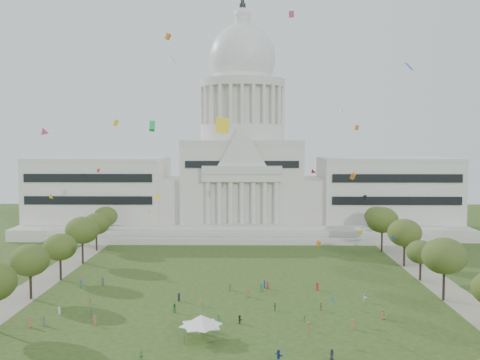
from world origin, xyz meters
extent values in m
plane|color=#2F4418|center=(0.00, 0.00, 0.00)|extent=(400.00, 400.00, 0.00)
cube|color=beige|center=(0.00, 115.00, 2.00)|extent=(160.00, 60.00, 4.00)
cube|color=beige|center=(0.00, 82.00, 1.00)|extent=(130.00, 3.00, 2.00)
cube|color=beige|center=(0.00, 90.00, 2.50)|extent=(140.00, 3.00, 5.00)
cube|color=silver|center=(-55.00, 114.00, 15.00)|extent=(50.00, 34.00, 22.00)
cube|color=silver|center=(55.00, 114.00, 15.00)|extent=(50.00, 34.00, 22.00)
cube|color=silver|center=(-27.00, 112.00, 12.00)|extent=(12.00, 26.00, 16.00)
cube|color=silver|center=(27.00, 112.00, 12.00)|extent=(12.00, 26.00, 16.00)
cube|color=silver|center=(0.00, 114.00, 18.00)|extent=(44.00, 38.00, 28.00)
cube|color=silver|center=(0.00, 94.00, 21.20)|extent=(28.00, 3.00, 2.40)
cube|color=black|center=(-55.00, 96.80, 17.00)|extent=(46.00, 0.40, 11.00)
cube|color=black|center=(55.00, 96.80, 17.00)|extent=(46.00, 0.40, 11.00)
cylinder|color=silver|center=(0.00, 114.00, 37.40)|extent=(32.00, 32.00, 6.00)
cylinder|color=silver|center=(0.00, 114.00, 47.40)|extent=(28.00, 28.00, 14.00)
cylinder|color=beige|center=(0.00, 114.00, 55.90)|extent=(32.40, 32.40, 3.00)
cylinder|color=silver|center=(0.00, 114.00, 61.40)|extent=(22.00, 22.00, 8.00)
ellipsoid|color=silver|center=(0.00, 114.00, 65.40)|extent=(25.00, 25.00, 26.20)
cylinder|color=silver|center=(0.00, 114.00, 78.90)|extent=(6.00, 6.00, 5.00)
ellipsoid|color=silver|center=(0.00, 114.00, 81.90)|extent=(6.40, 6.40, 5.12)
cylinder|color=black|center=(0.00, 114.00, 84.90)|extent=(2.40, 2.40, 2.00)
cube|color=gray|center=(-48.00, 30.00, 0.02)|extent=(8.00, 160.00, 0.04)
cube|color=gray|center=(48.00, 30.00, 0.02)|extent=(8.00, 160.00, 0.04)
cylinder|color=black|center=(-45.04, 17.30, 2.73)|extent=(0.56, 0.56, 5.47)
ellipsoid|color=#394A19|center=(-45.04, 17.30, 8.53)|extent=(8.42, 8.42, 6.89)
cylinder|color=black|center=(44.17, 17.44, 3.10)|extent=(0.56, 0.56, 6.20)
ellipsoid|color=#3A4B1C|center=(44.17, 17.44, 9.68)|extent=(9.55, 9.55, 7.82)
cylinder|color=black|center=(-44.09, 33.92, 2.64)|extent=(0.56, 0.56, 5.27)
ellipsoid|color=#3B4E18|center=(-44.09, 33.92, 8.23)|extent=(8.12, 8.12, 6.65)
cylinder|color=black|center=(44.40, 34.48, 2.28)|extent=(0.56, 0.56, 4.56)
ellipsoid|color=#334718|center=(44.40, 34.48, 7.11)|extent=(7.01, 7.01, 5.74)
cylinder|color=black|center=(-44.08, 52.42, 3.02)|extent=(0.56, 0.56, 6.03)
ellipsoid|color=#3C5218|center=(-44.08, 52.42, 9.41)|extent=(9.29, 9.29, 7.60)
cylinder|color=black|center=(44.76, 50.04, 2.98)|extent=(0.56, 0.56, 5.97)
ellipsoid|color=#3C4B1A|center=(44.76, 50.04, 9.31)|extent=(9.19, 9.19, 7.52)
cylinder|color=black|center=(-45.22, 71.01, 2.70)|extent=(0.56, 0.56, 5.41)
ellipsoid|color=#394C17|center=(-45.22, 71.01, 8.44)|extent=(8.33, 8.33, 6.81)
cylinder|color=black|center=(43.49, 70.19, 3.19)|extent=(0.56, 0.56, 6.37)
ellipsoid|color=#3B4F18|center=(43.49, 70.19, 9.94)|extent=(9.82, 9.82, 8.03)
cylinder|color=black|center=(-46.87, 89.14, 2.66)|extent=(0.56, 0.56, 5.32)
ellipsoid|color=#3A4F19|center=(-46.87, 89.14, 8.29)|extent=(8.19, 8.19, 6.70)
cylinder|color=black|center=(45.96, 88.13, 2.73)|extent=(0.56, 0.56, 5.47)
ellipsoid|color=#3F5217|center=(45.96, 88.13, 8.53)|extent=(8.42, 8.42, 6.89)
cylinder|color=#4C4C4C|center=(-8.65, -9.47, 1.16)|extent=(0.12, 0.12, 2.33)
cylinder|color=#4C4C4C|center=(-3.44, -9.47, 1.16)|extent=(0.12, 0.12, 2.33)
cylinder|color=#4C4C4C|center=(-8.65, -4.26, 1.16)|extent=(0.12, 0.12, 2.33)
cylinder|color=#4C4C4C|center=(-3.44, -4.26, 1.16)|extent=(0.12, 0.12, 2.33)
cube|color=white|center=(-6.05, -6.87, 2.42)|extent=(6.81, 6.81, 0.19)
pyramid|color=white|center=(-6.05, -6.87, 3.44)|extent=(9.53, 9.53, 1.86)
imported|color=olive|center=(28.13, 4.42, 0.94)|extent=(1.02, 1.10, 1.88)
imported|color=silver|center=(27.04, 15.63, 0.99)|extent=(1.14, 1.02, 1.99)
imported|color=olive|center=(13.01, -2.42, 0.87)|extent=(1.05, 1.27, 1.74)
imported|color=#33723F|center=(7.53, 9.46, 0.89)|extent=(0.84, 1.16, 1.78)
imported|color=#26262B|center=(0.54, 1.37, 0.83)|extent=(1.19, 1.66, 1.67)
imported|color=#26262B|center=(15.22, -15.83, 0.88)|extent=(0.95, 1.03, 1.77)
imported|color=#33723F|center=(-14.70, -16.16, 0.84)|extent=(0.75, 0.74, 1.67)
imported|color=#33723F|center=(-12.63, 8.23, 0.92)|extent=(1.03, 0.81, 1.85)
imported|color=#33723F|center=(12.78, 2.41, 0.73)|extent=(1.04, 0.95, 1.45)
imported|color=olive|center=(16.88, 9.90, 0.83)|extent=(0.65, 1.03, 1.66)
imported|color=navy|center=(6.84, -16.56, 0.94)|extent=(1.68, 1.75, 1.87)
cube|color=olive|center=(-38.22, -1.01, 0.98)|extent=(0.61, 0.57, 1.95)
cube|color=#33723F|center=(-3.44, 2.08, 0.78)|extent=(0.48, 0.47, 1.56)
cube|color=#B21E1E|center=(18.01, 25.02, 0.92)|extent=(0.57, 0.53, 1.83)
cube|color=#4C4C51|center=(-28.55, 5.22, 0.74)|extent=(0.28, 0.41, 1.47)
cube|color=#33723F|center=(-36.79, 26.23, 0.96)|extent=(0.46, 0.58, 1.92)
cube|color=#4C4C51|center=(-35.82, -0.22, 0.91)|extent=(0.46, 0.56, 1.82)
cube|color=#33723F|center=(-17.52, 33.05, 0.75)|extent=(0.33, 0.44, 1.50)
cube|color=#994C8C|center=(-37.28, 28.40, 0.95)|extent=(0.59, 0.55, 1.91)
cube|color=#33723F|center=(-5.58, -2.10, 0.96)|extent=(0.52, 0.60, 1.92)
cube|color=#33723F|center=(5.19, 23.93, 0.92)|extent=(0.56, 0.45, 1.83)
cube|color=#B21E1E|center=(6.66, 26.31, 0.82)|extent=(0.39, 0.50, 1.65)
cube|color=olive|center=(21.15, -1.54, 0.92)|extent=(0.54, 0.57, 1.85)
cube|color=#4C4C51|center=(-2.00, 24.60, 0.76)|extent=(0.36, 0.46, 1.52)
cube|color=olive|center=(-26.41, 0.03, 0.91)|extent=(0.56, 0.46, 1.83)
cube|color=silver|center=(-6.60, -3.86, 0.88)|extent=(0.50, 0.34, 1.76)
cube|color=#26262B|center=(-12.69, 16.05, 0.87)|extent=(0.47, 0.54, 1.73)
cube|color=olive|center=(2.25, 19.26, 0.90)|extent=(0.49, 0.56, 1.80)
cube|color=navy|center=(5.93, 26.83, 0.93)|extent=(0.39, 0.54, 1.87)
cube|color=olive|center=(-7.70, 12.52, 0.77)|extent=(0.42, 0.48, 1.53)
cube|color=silver|center=(-35.28, 6.64, 0.75)|extent=(0.47, 0.42, 1.50)
cube|color=olive|center=(-30.90, 13.37, 0.73)|extent=(0.46, 0.41, 1.47)
cube|color=#4C4C51|center=(-32.41, 28.91, 0.97)|extent=(0.42, 0.57, 1.95)
camera|label=1|loc=(2.00, -101.66, 34.32)|focal=42.00mm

